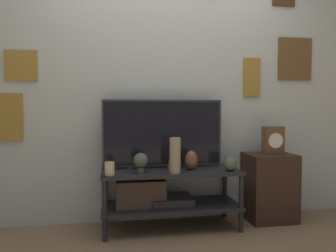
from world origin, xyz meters
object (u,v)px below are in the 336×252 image
(vase_round_glass, at_px, (230,164))
(vase_slim_bronze, at_px, (172,158))
(television, at_px, (163,133))
(decorative_bust, at_px, (141,161))
(candle_jar, at_px, (110,169))
(mantel_clock, at_px, (273,140))
(vase_urn_stoneware, at_px, (191,160))
(vase_tall_ceramic, at_px, (175,155))

(vase_round_glass, height_order, vase_slim_bronze, vase_slim_bronze)
(television, distance_m, decorative_bust, 0.37)
(vase_slim_bronze, distance_m, candle_jar, 0.57)
(decorative_bust, bearing_deg, vase_slim_bronze, 17.37)
(decorative_bust, height_order, mantel_clock, mantel_clock)
(vase_urn_stoneware, height_order, vase_tall_ceramic, vase_tall_ceramic)
(vase_slim_bronze, bearing_deg, candle_jar, -164.49)
(vase_round_glass, relative_size, vase_urn_stoneware, 0.73)
(television, relative_size, decorative_bust, 6.52)
(vase_round_glass, xyz_separation_m, candle_jar, (-1.03, -0.01, -0.01))
(candle_jar, distance_m, decorative_bust, 0.27)
(vase_urn_stoneware, bearing_deg, vase_round_glass, -18.00)
(vase_urn_stoneware, height_order, vase_slim_bronze, vase_slim_bronze)
(vase_urn_stoneware, distance_m, decorative_bust, 0.45)
(television, distance_m, vase_round_glass, 0.66)
(television, distance_m, mantel_clock, 1.05)
(candle_jar, bearing_deg, television, 27.79)
(vase_round_glass, xyz_separation_m, vase_tall_ceramic, (-0.49, -0.02, 0.09))
(television, distance_m, vase_urn_stoneware, 0.36)
(vase_urn_stoneware, xyz_separation_m, decorative_bust, (-0.45, -0.05, 0.01))
(vase_urn_stoneware, distance_m, mantel_clock, 0.83)
(candle_jar, xyz_separation_m, decorative_bust, (0.26, 0.06, 0.05))
(vase_slim_bronze, height_order, decorative_bust, vase_slim_bronze)
(television, bearing_deg, vase_urn_stoneware, -31.17)
(decorative_bust, bearing_deg, vase_round_glass, -3.92)
(candle_jar, height_order, mantel_clock, mantel_clock)
(television, xyz_separation_m, vase_round_glass, (0.55, -0.24, -0.26))
(vase_slim_bronze, height_order, vase_tall_ceramic, vase_tall_ceramic)
(vase_tall_ceramic, xyz_separation_m, candle_jar, (-0.54, 0.01, -0.10))
(vase_round_glass, relative_size, vase_tall_ceramic, 0.42)
(mantel_clock, bearing_deg, vase_round_glass, -159.98)
(mantel_clock, bearing_deg, vase_slim_bronze, -177.85)
(vase_tall_ceramic, height_order, mantel_clock, mantel_clock)
(candle_jar, bearing_deg, vase_tall_ceramic, -1.00)
(vase_round_glass, bearing_deg, vase_urn_stoneware, 162.00)
(vase_tall_ceramic, bearing_deg, decorative_bust, 165.77)
(candle_jar, relative_size, decorative_bust, 0.64)
(vase_tall_ceramic, bearing_deg, mantel_clock, 11.32)
(vase_urn_stoneware, relative_size, vase_slim_bronze, 0.81)
(vase_tall_ceramic, bearing_deg, vase_slim_bronze, 88.34)
(vase_slim_bronze, height_order, mantel_clock, mantel_clock)
(vase_urn_stoneware, bearing_deg, vase_tall_ceramic, -144.15)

